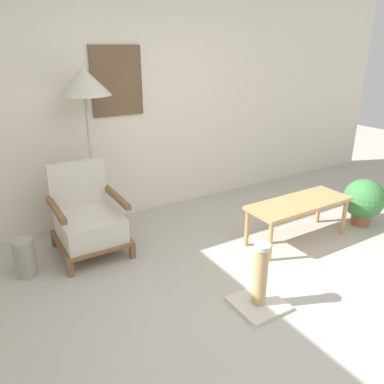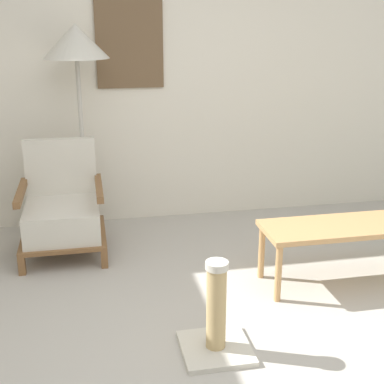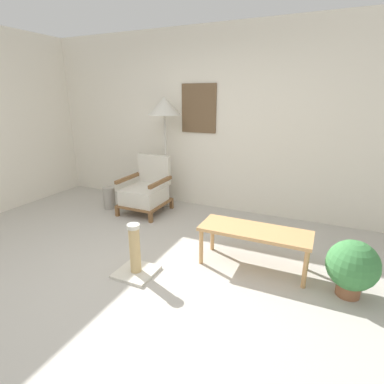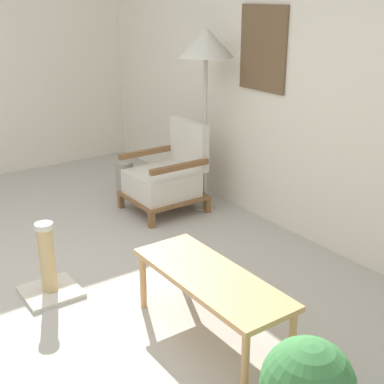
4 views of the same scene
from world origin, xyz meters
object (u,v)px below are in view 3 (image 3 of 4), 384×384
armchair (146,191)px  scratching_post (135,258)px  coffee_table (255,234)px  potted_plant (352,266)px  vase (109,198)px  floor_lamp (164,109)px

armchair → scratching_post: size_ratio=1.57×
coffee_table → potted_plant: potted_plant is taller
armchair → coffee_table: size_ratio=0.76×
vase → potted_plant: bearing=-14.6°
vase → potted_plant: size_ratio=0.65×
armchair → vase: size_ratio=2.44×
floor_lamp → potted_plant: bearing=-27.1°
armchair → vase: 0.65m
armchair → coffee_table: (1.90, -0.90, 0.04)m
vase → floor_lamp: bearing=29.2°
armchair → potted_plant: 2.98m
armchair → coffee_table: 2.10m
coffee_table → potted_plant: (0.90, -0.12, -0.08)m
armchair → floor_lamp: bearing=60.2°
scratching_post → vase: bearing=136.5°
floor_lamp → coffee_table: (1.72, -1.22, -1.16)m
coffee_table → scratching_post: bearing=-149.2°
floor_lamp → scratching_post: size_ratio=3.17×
coffee_table → scratching_post: scratching_post is taller
vase → scratching_post: 2.03m
floor_lamp → potted_plant: size_ratio=3.23×
scratching_post → floor_lamp: bearing=109.9°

